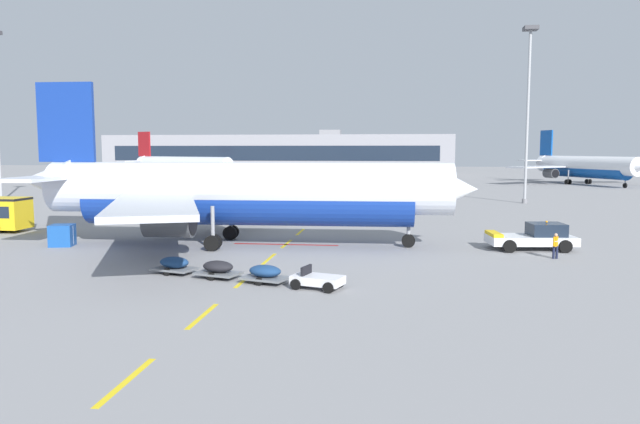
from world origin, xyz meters
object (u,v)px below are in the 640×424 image
(ground_crew_worker, at_px, (556,244))
(airliner_far_right, at_px, (181,166))
(apron_light_mast_far, at_px, (528,93))
(fuel_service_truck, at_px, (131,200))
(baggage_train, at_px, (242,271))
(airliner_mid_left, at_px, (583,166))
(pushback_tug, at_px, (534,237))
(uld_cargo_container, at_px, (62,235))
(airliner_foreground, at_px, (240,193))

(ground_crew_worker, bearing_deg, airliner_far_right, 124.03)
(apron_light_mast_far, bearing_deg, fuel_service_truck, -155.67)
(baggage_train, bearing_deg, airliner_mid_left, 64.49)
(pushback_tug, distance_m, airliner_mid_left, 89.75)
(baggage_train, height_order, ground_crew_worker, ground_crew_worker)
(ground_crew_worker, distance_m, uld_cargo_container, 35.01)
(airliner_foreground, bearing_deg, pushback_tug, 1.67)
(airliner_mid_left, distance_m, apron_light_mast_far, 52.30)
(airliner_far_right, xyz_separation_m, baggage_train, (37.58, -92.44, -3.10))
(airliner_foreground, distance_m, ground_crew_worker, 22.37)
(apron_light_mast_far, bearing_deg, pushback_tug, -100.72)
(fuel_service_truck, xyz_separation_m, baggage_train, (20.31, -30.46, -1.11))
(pushback_tug, relative_size, ground_crew_worker, 3.72)
(apron_light_mast_far, bearing_deg, baggage_train, -116.48)
(airliner_foreground, relative_size, baggage_train, 3.02)
(airliner_far_right, relative_size, baggage_train, 2.62)
(pushback_tug, height_order, airliner_far_right, airliner_far_right)
(pushback_tug, xyz_separation_m, uld_cargo_container, (-34.45, -2.82, -0.10))
(pushback_tug, bearing_deg, baggage_train, -145.12)
(pushback_tug, xyz_separation_m, fuel_service_truck, (-38.51, 17.78, 0.74))
(airliner_foreground, xyz_separation_m, airliner_mid_left, (49.87, 85.70, -0.22))
(airliner_mid_left, xyz_separation_m, fuel_service_truck, (-66.97, -67.30, -2.09))
(airliner_mid_left, bearing_deg, fuel_service_truck, -134.86)
(airliner_foreground, bearing_deg, fuel_service_truck, 132.91)
(ground_crew_worker, xyz_separation_m, uld_cargo_container, (-35.00, 0.83, -0.16))
(airliner_far_right, height_order, fuel_service_truck, airliner_far_right)
(airliner_mid_left, xyz_separation_m, apron_light_mast_far, (-21.17, -46.59, 10.77))
(uld_cargo_container, distance_m, apron_light_mast_far, 60.29)
(pushback_tug, distance_m, baggage_train, 22.19)
(airliner_far_right, xyz_separation_m, ground_crew_worker, (56.33, -83.40, -2.67))
(baggage_train, bearing_deg, pushback_tug, 34.88)
(airliner_mid_left, bearing_deg, baggage_train, -115.51)
(airliner_foreground, xyz_separation_m, airliner_far_right, (-34.37, 80.38, -0.32))
(airliner_mid_left, xyz_separation_m, ground_crew_worker, (-27.91, -88.72, -2.78))
(fuel_service_truck, bearing_deg, baggage_train, -56.31)
(baggage_train, height_order, apron_light_mast_far, apron_light_mast_far)
(airliner_foreground, bearing_deg, airliner_mid_left, 59.81)
(airliner_far_right, bearing_deg, baggage_train, -67.88)
(fuel_service_truck, bearing_deg, apron_light_mast_far, 24.33)
(airliner_far_right, bearing_deg, uld_cargo_container, -75.52)
(airliner_mid_left, relative_size, fuel_service_truck, 4.44)
(fuel_service_truck, xyz_separation_m, ground_crew_worker, (39.06, -21.43, -0.69))
(airliner_far_right, bearing_deg, ground_crew_worker, -55.97)
(airliner_mid_left, relative_size, airliner_far_right, 1.06)
(uld_cargo_container, relative_size, apron_light_mast_far, 0.08)
(pushback_tug, xyz_separation_m, ground_crew_worker, (0.55, -3.65, 0.06))
(airliner_foreground, distance_m, pushback_tug, 21.63)
(pushback_tug, xyz_separation_m, baggage_train, (-18.20, -12.69, -0.37))
(ground_crew_worker, height_order, uld_cargo_container, ground_crew_worker)
(airliner_mid_left, relative_size, apron_light_mast_far, 1.38)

